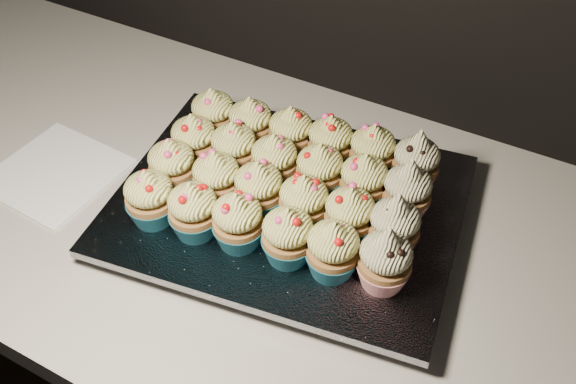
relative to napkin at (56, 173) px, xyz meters
The scene contains 28 objects.
worktop 0.53m from the napkin, ahead, with size 2.44×0.64×0.04m, color beige.
napkin is the anchor object (origin of this frame).
baking_tray 0.35m from the napkin, 13.82° to the left, with size 0.41×0.31×0.02m, color black.
foil_lining 0.35m from the napkin, 13.82° to the left, with size 0.44×0.35×0.01m, color silver.
cupcake_0 0.22m from the napkin, ahead, with size 0.06×0.06×0.08m.
cupcake_1 0.27m from the napkin, ahead, with size 0.06×0.06×0.08m.
cupcake_2 0.33m from the napkin, ahead, with size 0.06×0.06×0.08m.
cupcake_3 0.39m from the napkin, ahead, with size 0.06×0.06×0.08m.
cupcake_4 0.44m from the napkin, ahead, with size 0.06×0.06×0.08m.
cupcake_5 0.50m from the napkin, ahead, with size 0.06×0.06×0.10m.
cupcake_6 0.21m from the napkin, ahead, with size 0.06×0.06×0.08m.
cupcake_7 0.27m from the napkin, ahead, with size 0.06×0.06×0.08m.
cupcake_8 0.33m from the napkin, ahead, with size 0.06×0.06×0.08m.
cupcake_9 0.38m from the napkin, ahead, with size 0.06×0.06×0.08m.
cupcake_10 0.44m from the napkin, ahead, with size 0.06×0.06×0.08m.
cupcake_11 0.50m from the napkin, ahead, with size 0.06×0.06×0.10m.
cupcake_12 0.22m from the napkin, 25.33° to the left, with size 0.06×0.06×0.08m.
cupcake_13 0.27m from the napkin, 22.50° to the left, with size 0.06×0.06×0.08m.
cupcake_14 0.33m from the napkin, 19.04° to the left, with size 0.06×0.06×0.08m.
cupcake_15 0.39m from the napkin, 17.79° to the left, with size 0.06×0.06×0.08m.
cupcake_16 0.45m from the napkin, 16.64° to the left, with size 0.06×0.06×0.08m.
cupcake_17 0.50m from the napkin, 15.66° to the left, with size 0.06×0.06×0.10m.
cupcake_18 0.25m from the napkin, 39.77° to the left, with size 0.06×0.06×0.08m.
cupcake_19 0.29m from the napkin, 33.57° to the left, with size 0.06×0.06×0.08m.
cupcake_20 0.35m from the napkin, 29.24° to the left, with size 0.06×0.06×0.08m.
cupcake_21 0.40m from the napkin, 26.32° to the left, with size 0.06×0.06×0.08m.
cupcake_22 0.46m from the napkin, 24.21° to the left, with size 0.06×0.06×0.08m.
cupcake_23 0.51m from the napkin, 22.10° to the left, with size 0.06×0.06×0.10m.
Camera 1 is at (0.09, 1.19, 1.54)m, focal length 40.00 mm.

